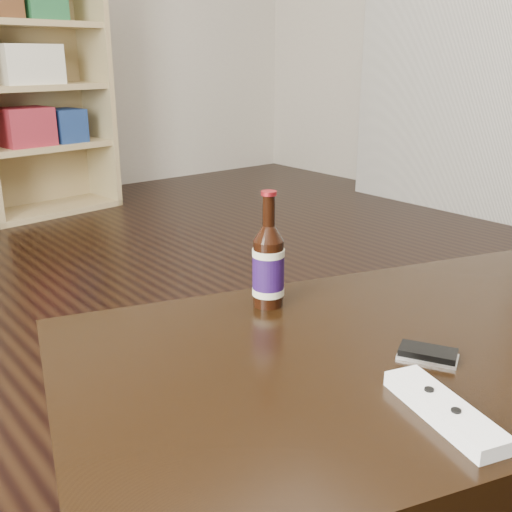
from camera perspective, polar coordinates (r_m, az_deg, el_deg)
floor at (r=1.50m, az=4.12°, el=-17.21°), size 5.00×6.00×0.01m
bookshelf at (r=3.68m, az=-20.48°, el=15.32°), size 0.80×0.44×1.42m
coffee_table at (r=1.06m, az=13.26°, el=-10.80°), size 1.26×0.95×0.42m
beer_bottle at (r=1.13m, az=1.18°, el=-0.99°), size 0.07×0.07×0.22m
phone at (r=1.00m, az=16.06°, el=-8.97°), size 0.08×0.10×0.02m
remote at (r=0.85m, az=17.47°, el=-13.80°), size 0.11×0.21×0.02m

